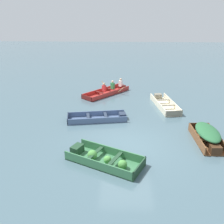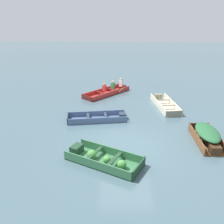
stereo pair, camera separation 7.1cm
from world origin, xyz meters
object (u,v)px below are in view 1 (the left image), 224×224
object	(u,v)px
skiff_slate_blue_near_moored	(99,118)
rowboat_red_with_crew	(109,91)
skiff_wooden_brown_mid_moored	(208,134)
skiff_cream_far_moored	(164,104)
dinghy_green_foreground	(102,159)

from	to	relation	value
skiff_slate_blue_near_moored	rowboat_red_with_crew	size ratio (longest dim) A/B	0.94
skiff_wooden_brown_mid_moored	rowboat_red_with_crew	size ratio (longest dim) A/B	0.71
skiff_wooden_brown_mid_moored	skiff_cream_far_moored	size ratio (longest dim) A/B	0.74
dinghy_green_foreground	skiff_wooden_brown_mid_moored	xyz separation A→B (m)	(4.65, 1.83, 0.25)
dinghy_green_foreground	skiff_slate_blue_near_moored	size ratio (longest dim) A/B	0.97
dinghy_green_foreground	skiff_wooden_brown_mid_moored	bearing A→B (deg)	21.45
skiff_wooden_brown_mid_moored	rowboat_red_with_crew	world-z (taller)	rowboat_red_with_crew
skiff_wooden_brown_mid_moored	rowboat_red_with_crew	bearing A→B (deg)	124.66
skiff_cream_far_moored	dinghy_green_foreground	bearing A→B (deg)	-117.68
rowboat_red_with_crew	skiff_cream_far_moored	bearing A→B (deg)	-33.82
skiff_wooden_brown_mid_moored	skiff_slate_blue_near_moored	bearing A→B (deg)	155.94
skiff_slate_blue_near_moored	skiff_cream_far_moored	bearing A→B (deg)	31.11
skiff_slate_blue_near_moored	dinghy_green_foreground	bearing A→B (deg)	-83.11
skiff_slate_blue_near_moored	skiff_wooden_brown_mid_moored	size ratio (longest dim) A/B	1.33
dinghy_green_foreground	skiff_wooden_brown_mid_moored	world-z (taller)	skiff_wooden_brown_mid_moored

